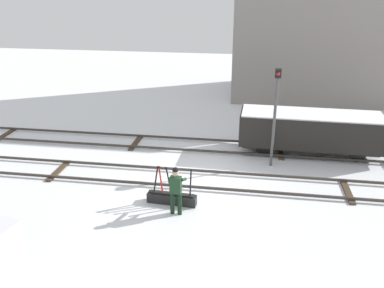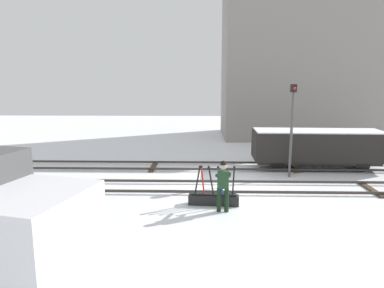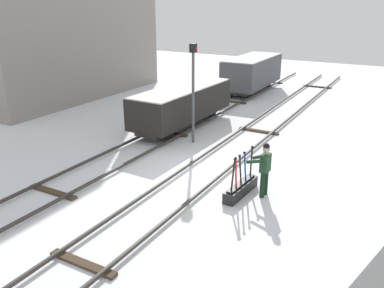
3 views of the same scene
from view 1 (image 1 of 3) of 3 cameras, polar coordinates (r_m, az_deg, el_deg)
name	(u,v)px [view 1 (image 1 of 3)]	position (r m, az deg, el deg)	size (l,w,h in m)	color
ground_plane	(196,181)	(16.20, 0.53, -5.32)	(60.00, 60.00, 0.00)	white
track_main_line	(196,179)	(16.15, 0.54, -4.97)	(44.00, 1.94, 0.18)	#38332D
track_siding_near	(206,145)	(19.34, 2.04, -0.21)	(44.00, 1.94, 0.18)	#38332D
switch_lever_frame	(172,197)	(14.60, -2.90, -7.55)	(1.82, 0.48, 1.45)	black
rail_worker	(176,188)	(13.64, -2.30, -6.23)	(0.57, 0.70, 1.78)	black
signal_post	(275,109)	(16.95, 11.77, 4.88)	(0.24, 0.32, 4.25)	#4C4C4C
apartment_building	(337,8)	(29.04, 19.95, 17.80)	(13.25, 6.71, 11.67)	gray
freight_car_mid_siding	(310,130)	(19.05, 16.48, 1.90)	(6.40, 2.15, 1.97)	#2D2B28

